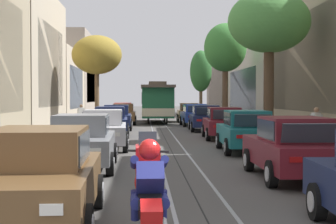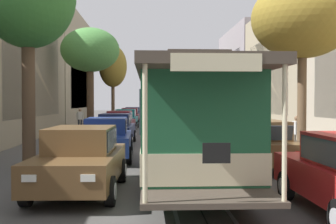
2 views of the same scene
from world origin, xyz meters
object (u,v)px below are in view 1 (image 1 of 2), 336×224
(parked_car_maroon_fourth_right, at_px, (224,123))
(pedestrian_on_right_pavement, at_px, (316,124))
(parked_car_navy_fourth_left, at_px, (110,121))
(cable_car_trolley, at_px, (157,102))
(parked_car_teal_mid_right, at_px, (246,131))
(parked_car_brown_far_right, at_px, (189,112))
(parked_car_maroon_second_right, at_px, (293,147))
(street_tree_kerb_right_second, at_px, (269,23))
(parked_car_grey_second_left, at_px, (81,141))
(parked_car_brown_sixth_left, at_px, (123,114))
(street_tree_kerb_right_mid, at_px, (225,48))
(pedestrian_crossing_far, at_px, (81,114))
(street_tree_kerb_right_fourth, at_px, (201,72))
(parked_car_red_far_left, at_px, (123,112))
(parked_car_navy_fifth_left, at_px, (117,117))
(parked_car_navy_fifth_right, at_px, (206,118))
(street_tree_kerb_left_second, at_px, (97,55))
(motorcycle_with_rider, at_px, (149,197))
(parked_car_brown_near_left, at_px, (37,177))
(parked_car_blue_sixth_right, at_px, (195,115))
(parked_car_silver_mid_left, at_px, (103,129))

(parked_car_maroon_fourth_right, xyz_separation_m, pedestrian_on_right_pavement, (3.26, -4.16, 0.14))
(parked_car_navy_fourth_left, distance_m, cable_car_trolley, 14.92)
(parked_car_teal_mid_right, relative_size, parked_car_brown_far_right, 1.00)
(parked_car_maroon_second_right, bearing_deg, parked_car_navy_fourth_left, 111.49)
(street_tree_kerb_right_second, bearing_deg, pedestrian_on_right_pavement, -69.42)
(parked_car_grey_second_left, bearing_deg, parked_car_maroon_second_right, -19.88)
(parked_car_brown_sixth_left, distance_m, street_tree_kerb_right_mid, 9.22)
(pedestrian_on_right_pavement, xyz_separation_m, pedestrian_crossing_far, (-11.53, 14.18, -0.05))
(street_tree_kerb_right_fourth, bearing_deg, parked_car_maroon_second_right, -92.98)
(parked_car_red_far_left, bearing_deg, parked_car_grey_second_left, -89.95)
(pedestrian_on_right_pavement, bearing_deg, parked_car_red_far_left, 110.71)
(parked_car_navy_fifth_left, distance_m, parked_car_brown_far_right, 11.44)
(parked_car_navy_fifth_right, height_order, pedestrian_crossing_far, pedestrian_crossing_far)
(street_tree_kerb_left_second, relative_size, pedestrian_crossing_far, 4.18)
(parked_car_teal_mid_right, bearing_deg, parked_car_grey_second_left, -142.74)
(street_tree_kerb_right_second, bearing_deg, parked_car_navy_fifth_left, 132.94)
(parked_car_navy_fourth_left, relative_size, parked_car_navy_fifth_right, 1.00)
(parked_car_navy_fourth_left, distance_m, parked_car_brown_sixth_left, 12.29)
(parked_car_navy_fifth_right, distance_m, street_tree_kerb_right_second, 8.77)
(parked_car_maroon_fourth_right, bearing_deg, street_tree_kerb_left_second, 120.23)
(parked_car_navy_fifth_left, xyz_separation_m, motorcycle_with_rider, (1.81, -26.56, 0.06))
(parked_car_red_far_left, distance_m, pedestrian_crossing_far, 10.13)
(parked_car_brown_near_left, xyz_separation_m, street_tree_kerb_right_mid, (7.88, 30.40, 4.96))
(parked_car_grey_second_left, xyz_separation_m, parked_car_brown_sixth_left, (0.24, 24.47, 0.00))
(parked_car_brown_near_left, distance_m, parked_car_brown_far_right, 34.97)
(street_tree_kerb_left_second, xyz_separation_m, cable_car_trolley, (4.53, 3.59, -3.51))
(street_tree_kerb_right_second, xyz_separation_m, street_tree_kerb_right_mid, (0.15, 14.22, 0.14))
(street_tree_kerb_right_second, bearing_deg, parked_car_red_far_left, 110.73)
(parked_car_red_far_left, height_order, pedestrian_on_right_pavement, pedestrian_on_right_pavement)
(cable_car_trolley, bearing_deg, parked_car_maroon_fourth_right, -79.92)
(cable_car_trolley, bearing_deg, parked_car_navy_fourth_left, -101.01)
(street_tree_kerb_right_second, bearing_deg, parked_car_blue_sixth_right, 100.36)
(parked_car_brown_near_left, xyz_separation_m, parked_car_brown_far_right, (5.48, 34.54, 0.00))
(street_tree_kerb_right_mid, bearing_deg, parked_car_brown_near_left, -104.53)
(parked_car_maroon_fourth_right, distance_m, street_tree_kerb_right_fourth, 27.99)
(parked_car_brown_near_left, height_order, parked_car_red_far_left, same)
(street_tree_kerb_right_second, bearing_deg, parked_car_grey_second_left, -129.36)
(pedestrian_on_right_pavement, bearing_deg, parked_car_brown_sixth_left, 115.85)
(parked_car_navy_fifth_left, bearing_deg, street_tree_kerb_right_second, -47.06)
(parked_car_maroon_fourth_right, distance_m, parked_car_brown_far_right, 17.46)
(street_tree_kerb_left_second, xyz_separation_m, street_tree_kerb_right_fourth, (9.37, 14.89, -0.45))
(parked_car_maroon_second_right, bearing_deg, street_tree_kerb_right_fourth, 87.02)
(parked_car_brown_sixth_left, bearing_deg, street_tree_kerb_left_second, -146.23)
(parked_car_maroon_second_right, distance_m, pedestrian_crossing_far, 23.92)
(street_tree_kerb_right_second, relative_size, pedestrian_on_right_pavement, 4.33)
(parked_car_maroon_second_right, height_order, parked_car_teal_mid_right, same)
(parked_car_navy_fifth_left, distance_m, parked_car_blue_sixth_right, 6.95)
(parked_car_teal_mid_right, height_order, street_tree_kerb_left_second, street_tree_kerb_left_second)
(parked_car_brown_near_left, relative_size, parked_car_navy_fifth_left, 1.00)
(parked_car_silver_mid_left, relative_size, parked_car_maroon_fourth_right, 1.00)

